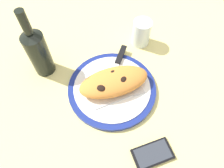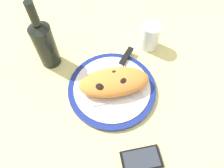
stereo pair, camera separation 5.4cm
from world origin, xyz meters
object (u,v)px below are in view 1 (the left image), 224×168
(knife, at_px, (118,61))
(water_glass, at_px, (141,34))
(calzone, at_px, (115,82))
(fork, at_px, (124,97))
(smartphone, at_px, (152,154))
(plate, at_px, (112,88))
(wine_bottle, at_px, (38,51))

(knife, relative_size, water_glass, 1.73)
(calzone, distance_m, knife, 0.11)
(water_glass, bearing_deg, fork, -138.86)
(smartphone, relative_size, water_glass, 1.23)
(plate, distance_m, wine_bottle, 0.28)
(plate, bearing_deg, calzone, -27.36)
(water_glass, bearing_deg, knife, -161.79)
(fork, height_order, smartphone, fork)
(knife, bearing_deg, fork, -117.04)
(plate, height_order, water_glass, water_glass)
(fork, bearing_deg, knife, 62.96)
(calzone, xyz_separation_m, smartphone, (-0.03, -0.25, -0.04))
(smartphone, bearing_deg, calzone, 82.91)
(knife, distance_m, water_glass, 0.15)
(knife, xyz_separation_m, wine_bottle, (-0.24, 0.13, 0.08))
(plate, relative_size, knife, 1.70)
(fork, height_order, water_glass, water_glass)
(calzone, bearing_deg, knife, 48.24)
(plate, relative_size, smartphone, 2.38)
(plate, height_order, calzone, calzone)
(plate, xyz_separation_m, knife, (0.08, 0.08, 0.01))
(knife, xyz_separation_m, smartphone, (-0.10, -0.33, -0.02))
(fork, relative_size, smartphone, 1.38)
(fork, height_order, knife, knife)
(calzone, xyz_separation_m, wine_bottle, (-0.16, 0.22, 0.05))
(fork, relative_size, knife, 0.99)
(calzone, xyz_separation_m, knife, (0.07, 0.08, -0.02))
(fork, height_order, wine_bottle, wine_bottle)
(plate, distance_m, water_glass, 0.25)
(calzone, relative_size, smartphone, 2.01)
(knife, distance_m, wine_bottle, 0.28)
(knife, bearing_deg, smartphone, -107.59)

